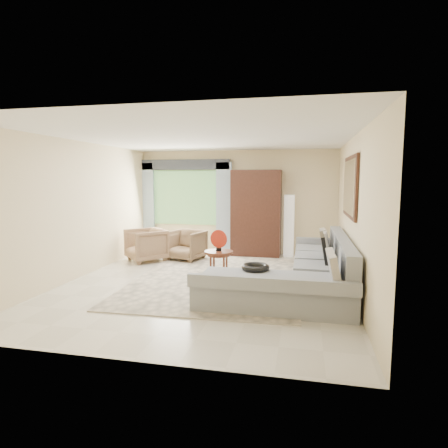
% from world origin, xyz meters
% --- Properties ---
extents(ground, '(6.00, 6.00, 0.00)m').
position_xyz_m(ground, '(0.00, 0.00, 0.00)').
color(ground, silver).
rests_on(ground, ground).
extents(area_rug, '(3.14, 4.10, 0.02)m').
position_xyz_m(area_rug, '(0.14, 0.25, 0.01)').
color(area_rug, beige).
rests_on(area_rug, ground).
extents(sectional_sofa, '(2.30, 3.46, 0.90)m').
position_xyz_m(sectional_sofa, '(1.78, -0.18, 0.28)').
color(sectional_sofa, gray).
rests_on(sectional_sofa, ground).
extents(tv_screen, '(0.14, 0.74, 0.48)m').
position_xyz_m(tv_screen, '(2.05, 0.05, 0.72)').
color(tv_screen, black).
rests_on(tv_screen, sectional_sofa).
extents(garden_hose, '(0.43, 0.43, 0.09)m').
position_xyz_m(garden_hose, '(1.00, -0.84, 0.55)').
color(garden_hose, black).
rests_on(garden_hose, sectional_sofa).
extents(coffee_table, '(0.54, 0.54, 0.54)m').
position_xyz_m(coffee_table, '(0.15, 0.33, 0.28)').
color(coffee_table, '#4C2114').
rests_on(coffee_table, ground).
extents(red_disc, '(0.34, 0.11, 0.34)m').
position_xyz_m(red_disc, '(0.15, 0.33, 0.77)').
color(red_disc, '#A72110').
rests_on(red_disc, coffee_table).
extents(armchair_left, '(1.14, 1.14, 0.75)m').
position_xyz_m(armchair_left, '(-1.84, 1.51, 0.37)').
color(armchair_left, '#9F7856').
rests_on(armchair_left, ground).
extents(armchair_right, '(0.92, 0.93, 0.70)m').
position_xyz_m(armchair_right, '(-0.97, 1.82, 0.35)').
color(armchair_right, brown).
rests_on(armchair_right, ground).
extents(potted_plant, '(0.59, 0.55, 0.55)m').
position_xyz_m(potted_plant, '(-2.28, 2.71, 0.27)').
color(potted_plant, '#999999').
rests_on(potted_plant, ground).
extents(armoire, '(1.20, 0.55, 2.10)m').
position_xyz_m(armoire, '(0.55, 2.72, 1.05)').
color(armoire, black).
rests_on(armoire, ground).
extents(floor_lamp, '(0.24, 0.24, 1.50)m').
position_xyz_m(floor_lamp, '(1.35, 2.78, 0.75)').
color(floor_lamp, silver).
rests_on(floor_lamp, ground).
extents(window, '(1.80, 0.04, 1.40)m').
position_xyz_m(window, '(-1.35, 2.97, 1.40)').
color(window, '#669E59').
rests_on(window, wall_back).
extents(curtain_left, '(0.40, 0.08, 2.30)m').
position_xyz_m(curtain_left, '(-2.40, 2.88, 1.15)').
color(curtain_left, '#9EB7CC').
rests_on(curtain_left, ground).
extents(curtain_right, '(0.40, 0.08, 2.30)m').
position_xyz_m(curtain_right, '(-0.30, 2.88, 1.15)').
color(curtain_right, '#9EB7CC').
rests_on(curtain_right, ground).
extents(valance, '(2.40, 0.12, 0.26)m').
position_xyz_m(valance, '(-1.35, 2.90, 2.25)').
color(valance, '#1E232D').
rests_on(valance, wall_back).
extents(wall_mirror, '(0.05, 1.70, 1.05)m').
position_xyz_m(wall_mirror, '(2.46, 0.35, 1.75)').
color(wall_mirror, black).
rests_on(wall_mirror, wall_right).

